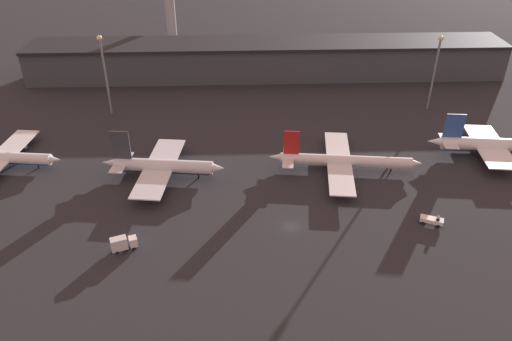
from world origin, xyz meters
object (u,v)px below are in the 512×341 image
object	(u,v)px
airplane_2	(343,161)
airplane_3	(494,145)
service_vehicle_3	(432,220)
airplane_1	(162,166)
service_vehicle_2	(123,243)
airplane_0	(3,158)

from	to	relation	value
airplane_2	airplane_3	xyz separation A→B (m)	(47.47, 6.18, 0.81)
service_vehicle_3	airplane_1	bearing A→B (deg)	-176.73
airplane_2	service_vehicle_3	size ratio (longest dim) A/B	7.44
airplane_3	service_vehicle_3	bearing A→B (deg)	-125.41
service_vehicle_2	airplane_3	bearing A→B (deg)	0.54
airplane_0	service_vehicle_2	world-z (taller)	airplane_0
airplane_0	service_vehicle_3	bearing A→B (deg)	-8.44
airplane_1	airplane_3	bearing A→B (deg)	11.55
service_vehicle_3	airplane_3	bearing A→B (deg)	70.59
airplane_0	airplane_2	bearing A→B (deg)	3.80
airplane_0	service_vehicle_3	world-z (taller)	airplane_0
service_vehicle_2	service_vehicle_3	xyz separation A→B (m)	(75.27, 6.94, -0.84)
airplane_1	service_vehicle_3	bearing A→B (deg)	-12.72
airplane_1	service_vehicle_2	bearing A→B (deg)	-92.70
airplane_1	service_vehicle_2	size ratio (longest dim) A/B	5.63
airplane_1	service_vehicle_3	size ratio (longest dim) A/B	5.98
service_vehicle_3	airplane_2	bearing A→B (deg)	145.81
airplane_3	service_vehicle_2	size ratio (longest dim) A/B	6.39
airplane_0	airplane_3	xyz separation A→B (m)	(147.78, 0.74, 0.69)
airplane_1	service_vehicle_3	xyz separation A→B (m)	(69.87, -24.92, -2.26)
airplane_2	service_vehicle_3	xyz separation A→B (m)	(17.39, -26.87, -1.68)
airplane_1	airplane_2	bearing A→B (deg)	9.03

